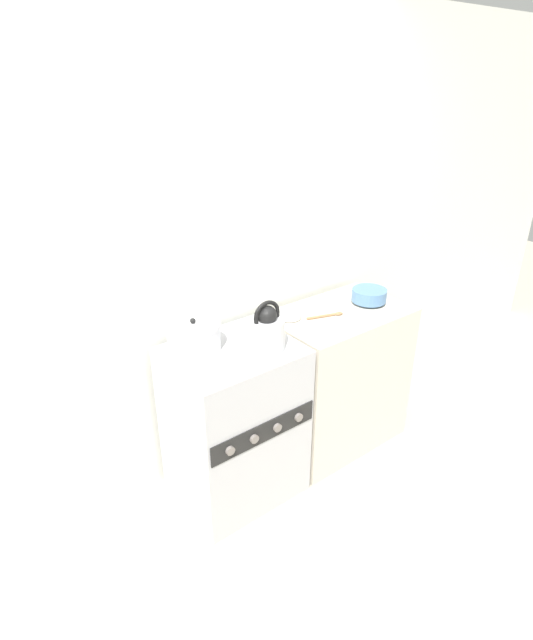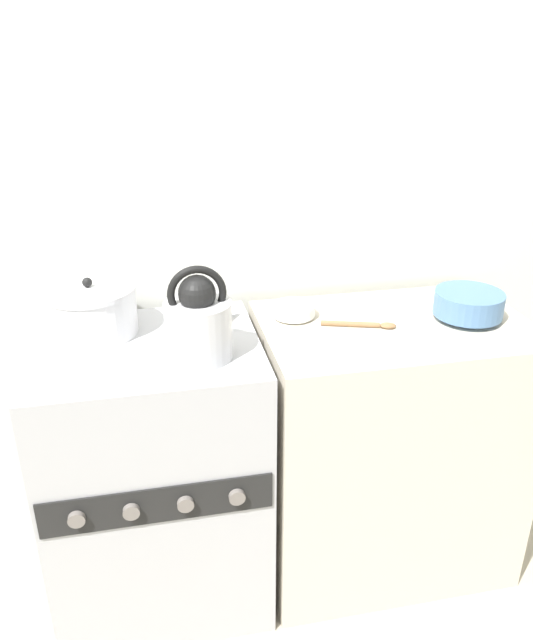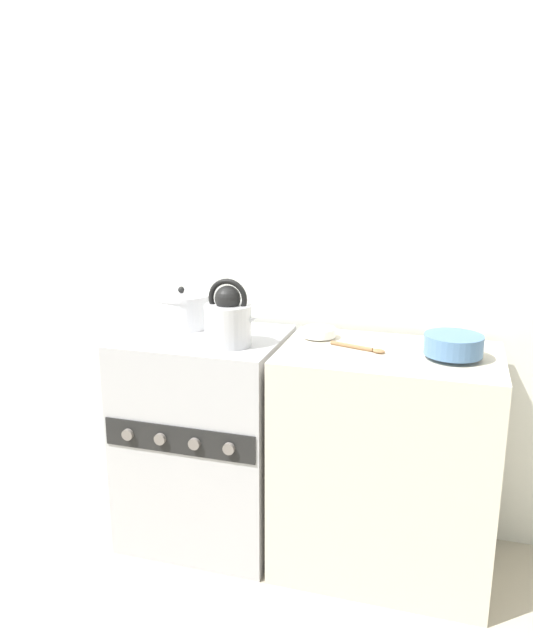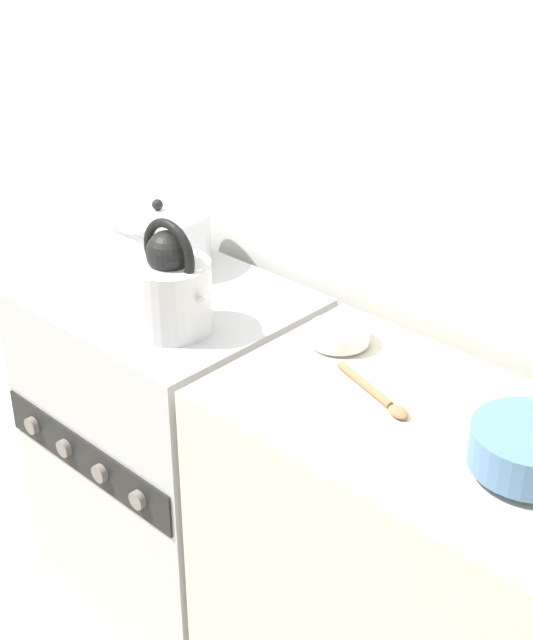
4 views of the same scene
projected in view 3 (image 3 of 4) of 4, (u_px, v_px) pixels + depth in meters
The scene contains 9 objects.
ground_plane at pixel (183, 567), 2.47m from camera, with size 12.00×12.00×0.00m, color #B2A893.
wall_back at pixel (231, 235), 2.71m from camera, with size 7.00×0.06×2.50m.
stove at pixel (206, 437), 2.61m from camera, with size 0.63×0.55×0.89m.
counter at pixel (384, 462), 2.39m from camera, with size 0.80×0.52×0.88m.
kettle at pixel (228, 319), 2.34m from camera, with size 0.22×0.18×0.26m.
cooking_pot at pixel (182, 309), 2.63m from camera, with size 0.27×0.27×0.17m.
enamel_bowl at pixel (453, 345), 2.20m from camera, with size 0.21×0.21×0.09m.
small_ceramic_bowl at pixel (319, 332), 2.46m from camera, with size 0.13×0.13×0.04m.
wooden_spoon at pixel (361, 348), 2.31m from camera, with size 0.22×0.09×0.02m.
Camera 3 is at (0.95, -1.96, 1.57)m, focal length 35.00 mm.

